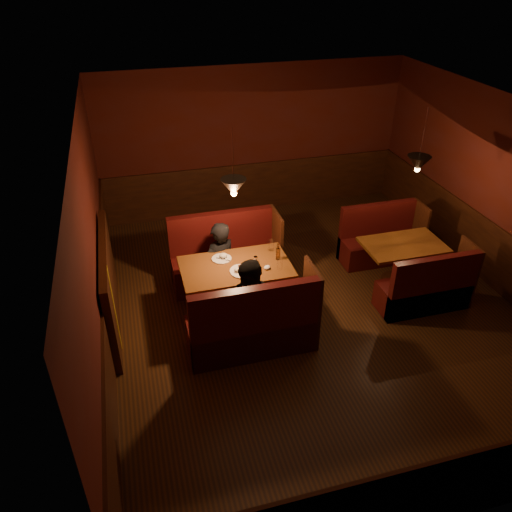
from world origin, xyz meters
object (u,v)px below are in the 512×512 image
object	(u,v)px
main_bench_far	(226,261)
second_bench_near	(427,291)
second_table	(402,254)
diner_b	(253,293)
main_bench_near	(254,330)
diner_a	(219,249)
second_bench_far	(380,242)
main_table	(237,277)

from	to	relation	value
main_bench_far	second_bench_near	bearing A→B (deg)	-29.35
second_table	diner_b	xyz separation A→B (m)	(-2.66, -0.77, 0.28)
main_bench_far	main_bench_near	size ratio (longest dim) A/B	1.00
diner_a	main_bench_near	bearing A→B (deg)	72.56
second_table	second_bench_near	xyz separation A→B (m)	(0.03, -0.75, -0.21)
second_table	diner_a	size ratio (longest dim) A/B	0.79
second_bench_far	second_bench_near	distance (m)	1.51
main_bench_far	main_bench_near	distance (m)	1.77
second_bench_far	main_table	bearing A→B (deg)	-162.70
main_bench_near	main_table	bearing A→B (deg)	91.18
diner_a	diner_b	world-z (taller)	diner_b
second_bench_far	diner_b	distance (m)	3.12
main_table	second_table	distance (m)	2.73
second_table	second_bench_far	bearing A→B (deg)	87.80
second_table	second_bench_far	xyz separation A→B (m)	(0.03, 0.75, -0.21)
main_table	main_bench_near	world-z (taller)	main_bench_near
main_bench_far	second_bench_near	world-z (taller)	main_bench_far
main_bench_near	diner_a	world-z (taller)	diner_a
main_bench_near	second_table	world-z (taller)	main_bench_near
diner_a	second_table	bearing A→B (deg)	147.13
second_bench_far	diner_b	world-z (taller)	diner_b
diner_a	second_bench_near	bearing A→B (deg)	133.49
second_table	second_bench_far	size ratio (longest dim) A/B	0.90
second_bench_far	diner_a	bearing A→B (deg)	-174.25
second_bench_far	diner_a	xyz separation A→B (m)	(-2.89, -0.29, 0.48)
main_table	diner_b	size ratio (longest dim) A/B	0.96
main_bench_far	second_bench_far	bearing A→B (deg)	-0.59
diner_a	diner_b	size ratio (longest dim) A/B	0.98
main_bench_far	diner_b	xyz separation A→B (m)	(0.05, -1.55, 0.44)
main_bench_far	second_table	bearing A→B (deg)	-16.14
diner_b	second_table	bearing A→B (deg)	32.37
main_table	diner_b	world-z (taller)	diner_b
main_table	second_table	bearing A→B (deg)	2.15
main_bench_near	second_bench_far	bearing A→B (deg)	32.51
second_bench_near	diner_b	distance (m)	2.73
second_table	diner_b	size ratio (longest dim) A/B	0.78
main_bench_near	second_bench_near	xyz separation A→B (m)	(2.73, 0.23, -0.05)
main_bench_far	diner_a	world-z (taller)	diner_a
second_bench_near	main_bench_far	bearing A→B (deg)	150.65
main_table	diner_b	xyz separation A→B (m)	(0.07, -0.66, 0.17)
diner_a	diner_b	bearing A→B (deg)	75.86
main_bench_near	second_bench_far	distance (m)	3.24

